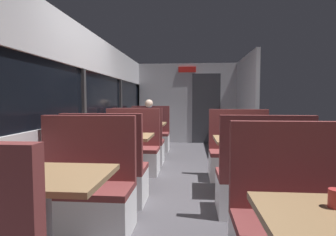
{
  "coord_description": "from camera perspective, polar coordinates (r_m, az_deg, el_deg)",
  "views": [
    {
      "loc": [
        0.13,
        -3.91,
        1.26
      ],
      "look_at": [
        -0.42,
        2.53,
        0.83
      ],
      "focal_mm": 29.7,
      "sensor_mm": 36.0,
      "label": 1
    }
  ],
  "objects": [
    {
      "name": "carriage_aisle_panel_right",
      "position": [
        7.03,
        15.68,
        2.79
      ],
      "size": [
        0.08,
        2.4,
        2.3
      ],
      "primitive_type": "cube",
      "color": "#B2B2B7",
      "rests_on": "ground_plane"
    },
    {
      "name": "bench_mid_window_facing_entry",
      "position": [
        4.83,
        -7.56,
        -7.31
      ],
      "size": [
        0.95,
        0.5,
        1.1
      ],
      "color": "silver",
      "rests_on": "ground_plane"
    },
    {
      "name": "bench_rear_aisle_facing_entry",
      "position": [
        4.59,
        14.47,
        -7.99
      ],
      "size": [
        0.95,
        0.5,
        1.1
      ],
      "color": "silver",
      "rests_on": "ground_plane"
    },
    {
      "name": "dining_table_near_window",
      "position": [
        2.18,
        -24.17,
        -13.02
      ],
      "size": [
        0.9,
        0.7,
        0.74
      ],
      "color": "#9E9EA3",
      "rests_on": "ground_plane"
    },
    {
      "name": "bench_far_window_facing_end",
      "position": [
        5.52,
        -5.96,
        -5.9
      ],
      "size": [
        0.95,
        0.5,
        1.1
      ],
      "color": "silver",
      "rests_on": "ground_plane"
    },
    {
      "name": "bench_rear_aisle_facing_end",
      "position": [
        3.26,
        18.67,
        -12.95
      ],
      "size": [
        0.95,
        0.5,
        1.1
      ],
      "color": "silver",
      "rests_on": "ground_plane"
    },
    {
      "name": "coffee_cup_secondary",
      "position": [
        6.09,
        -6.34,
        -0.67
      ],
      "size": [
        0.07,
        0.07,
        0.09
      ],
      "color": "#B23333",
      "rests_on": "dining_table_far_window"
    },
    {
      "name": "seated_passenger",
      "position": [
        6.79,
        -3.87,
        -2.3
      ],
      "size": [
        0.47,
        0.55,
        1.26
      ],
      "color": "#26262D",
      "rests_on": "ground_plane"
    },
    {
      "name": "carriage_window_panel_left",
      "position": [
        4.22,
        -17.19,
        1.61
      ],
      "size": [
        0.09,
        8.48,
        2.3
      ],
      "color": "#B2B2B7",
      "rests_on": "ground_plane"
    },
    {
      "name": "carriage_end_bulkhead",
      "position": [
        8.1,
        4.34,
        2.95
      ],
      "size": [
        2.9,
        0.11,
        2.3
      ],
      "color": "#B2B2B7",
      "rests_on": "ground_plane"
    },
    {
      "name": "bench_near_window_facing_entry",
      "position": [
        2.87,
        -16.98,
        -15.24
      ],
      "size": [
        0.95,
        0.5,
        1.1
      ],
      "color": "silver",
      "rests_on": "ground_plane"
    },
    {
      "name": "dining_table_mid_window",
      "position": [
        4.11,
        -9.7,
        -4.9
      ],
      "size": [
        0.9,
        0.7,
        0.74
      ],
      "color": "#9E9EA3",
      "rests_on": "ground_plane"
    },
    {
      "name": "dining_table_rear_aisle",
      "position": [
        3.86,
        16.28,
        -5.56
      ],
      "size": [
        0.9,
        0.7,
        0.74
      ],
      "color": "#9E9EA3",
      "rests_on": "ground_plane"
    },
    {
      "name": "ground_plane",
      "position": [
        4.11,
        2.88,
        -14.16
      ],
      "size": [
        3.3,
        9.2,
        0.02
      ],
      "primitive_type": "cube",
      "color": "#423F44"
    },
    {
      "name": "dining_table_far_window",
      "position": [
        6.16,
        -4.76,
        -1.96
      ],
      "size": [
        0.9,
        0.7,
        0.74
      ],
      "color": "#9E9EA3",
      "rests_on": "ground_plane"
    },
    {
      "name": "coffee_cup_primary",
      "position": [
        1.6,
        31.21,
        -13.96
      ],
      "size": [
        0.07,
        0.07,
        0.09
      ],
      "color": "#B23333",
      "rests_on": "dining_table_front_aisle"
    },
    {
      "name": "bench_mid_window_facing_end",
      "position": [
        3.52,
        -12.56,
        -11.61
      ],
      "size": [
        0.95,
        0.5,
        1.1
      ],
      "color": "silver",
      "rests_on": "ground_plane"
    },
    {
      "name": "bench_front_aisle_facing_entry",
      "position": [
        2.26,
        25.89,
        -20.82
      ],
      "size": [
        0.95,
        0.5,
        1.1
      ],
      "color": "silver",
      "rests_on": "ground_plane"
    },
    {
      "name": "bench_far_window_facing_entry",
      "position": [
        6.89,
        -3.77,
        -3.96
      ],
      "size": [
        0.95,
        0.5,
        1.1
      ],
      "color": "silver",
      "rests_on": "ground_plane"
    }
  ]
}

